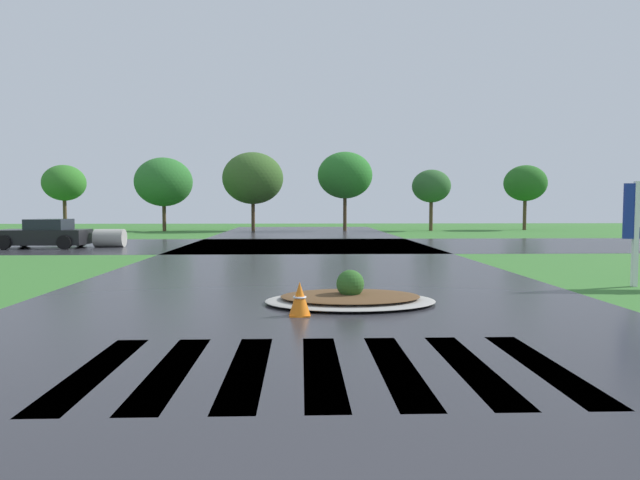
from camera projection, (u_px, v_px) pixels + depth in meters
name	position (u px, v px, depth m)	size (l,w,h in m)	color
asphalt_roadway	(313.00, 296.00, 12.23)	(11.90, 80.00, 0.01)	#2B2B30
asphalt_cross_road	(306.00, 245.00, 27.96)	(90.00, 10.71, 0.01)	#2B2B30
crosswalk_stripes	(322.00, 368.00, 6.76)	(5.85, 3.05, 0.01)	white
median_island	(350.00, 297.00, 11.25)	(3.42, 2.36, 0.68)	#9E9B93
car_blue_compact	(45.00, 235.00, 26.05)	(3.95, 2.07, 1.34)	black
drainage_pipe_stack	(110.00, 238.00, 26.69)	(1.38, 0.88, 0.86)	#9E9B93
traffic_cone	(300.00, 299.00, 9.99)	(0.39, 0.39, 0.61)	orange
background_treeline	(277.00, 180.00, 43.83)	(40.12, 5.23, 6.16)	#4C3823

